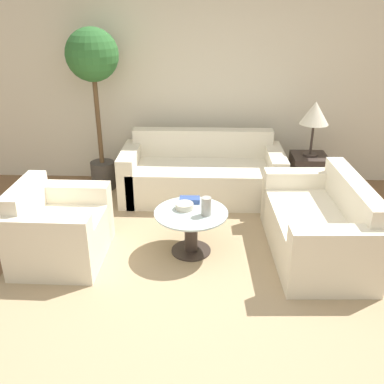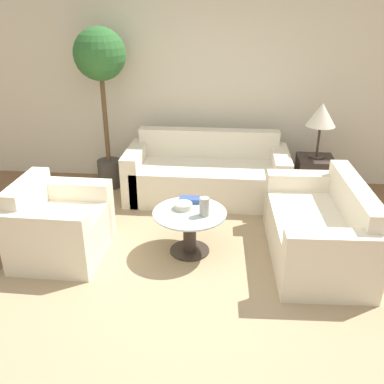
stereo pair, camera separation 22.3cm
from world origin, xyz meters
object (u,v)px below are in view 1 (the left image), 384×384
at_px(book_stack, 190,200).
at_px(vase, 206,206).
at_px(bowl, 184,206).
at_px(coffee_table, 191,226).
at_px(sofa_main, 202,175).
at_px(loveseat, 322,228).
at_px(potted_plant, 94,72).
at_px(table_lamp, 315,114).
at_px(armchair, 56,231).

bearing_deg(book_stack, vase, -59.90).
bearing_deg(bowl, vase, -29.59).
bearing_deg(coffee_table, sofa_main, 86.30).
xyz_separation_m(loveseat, coffee_table, (-1.29, -0.03, 0.01)).
bearing_deg(coffee_table, book_stack, 95.68).
bearing_deg(sofa_main, potted_plant, 172.25).
bearing_deg(loveseat, book_stack, -100.74).
distance_m(table_lamp, bowl, 2.05).
distance_m(sofa_main, coffee_table, 1.38).
distance_m(coffee_table, vase, 0.30).
height_order(sofa_main, bowl, sofa_main).
distance_m(sofa_main, table_lamp, 1.56).
distance_m(potted_plant, vase, 2.34).
xyz_separation_m(vase, bowl, (-0.22, 0.12, -0.06)).
relative_size(sofa_main, armchair, 2.13).
bearing_deg(coffee_table, table_lamp, 43.27).
relative_size(armchair, table_lamp, 1.41).
bearing_deg(armchair, vase, -85.88).
xyz_separation_m(table_lamp, bowl, (-1.49, -1.27, -0.61)).
bearing_deg(book_stack, armchair, -165.48).
bearing_deg(book_stack, potted_plant, 131.22).
xyz_separation_m(armchair, table_lamp, (2.72, 1.47, 0.81)).
relative_size(sofa_main, potted_plant, 0.98).
bearing_deg(sofa_main, vase, -87.66).
relative_size(armchair, coffee_table, 1.30).
distance_m(sofa_main, book_stack, 1.17).
distance_m(armchair, book_stack, 1.35).
bearing_deg(book_stack, sofa_main, 83.31).
xyz_separation_m(sofa_main, coffee_table, (-0.09, -1.37, 0.01)).
height_order(sofa_main, armchair, sofa_main).
relative_size(vase, bowl, 1.03).
xyz_separation_m(armchair, potted_plant, (0.07, 1.69, 1.24)).
height_order(sofa_main, table_lamp, table_lamp).
bearing_deg(coffee_table, vase, -20.80).
xyz_separation_m(table_lamp, potted_plant, (-2.66, 0.22, 0.44)).
relative_size(potted_plant, book_stack, 9.80).
relative_size(loveseat, vase, 8.33).
distance_m(coffee_table, table_lamp, 2.11).
height_order(loveseat, table_lamp, table_lamp).
bearing_deg(armchair, book_stack, -73.42).
bearing_deg(potted_plant, book_stack, -47.59).
xyz_separation_m(armchair, loveseat, (2.60, 0.17, -0.00)).
bearing_deg(loveseat, sofa_main, -140.51).
relative_size(loveseat, potted_plant, 0.75).
bearing_deg(coffee_table, armchair, -173.95).
bearing_deg(bowl, book_stack, 73.53).
relative_size(armchair, book_stack, 4.50).
distance_m(sofa_main, bowl, 1.33).
bearing_deg(potted_plant, sofa_main, -7.75).
height_order(potted_plant, book_stack, potted_plant).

